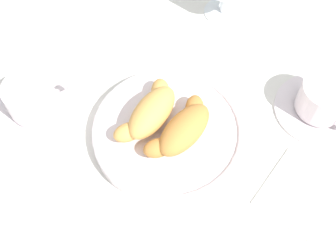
{
  "coord_description": "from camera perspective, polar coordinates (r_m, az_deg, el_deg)",
  "views": [
    {
      "loc": [
        -0.29,
        -0.17,
        0.59
      ],
      "look_at": [
        -0.02,
        0.01,
        0.03
      ],
      "focal_mm": 47.39,
      "sensor_mm": 36.0,
      "label": 1
    }
  ],
  "objects": [
    {
      "name": "folded_napkin",
      "position": [
        0.66,
        17.21,
        -8.54
      ],
      "size": [
        0.12,
        0.12,
        0.01
      ],
      "primitive_type": "cube",
      "rotation": [
        0.0,
        0.0,
        -0.06
      ],
      "color": "silver",
      "rests_on": "ground_plane"
    },
    {
      "name": "coffee_cup_far",
      "position": [
        0.71,
        -16.96,
        3.15
      ],
      "size": [
        0.14,
        0.14,
        0.06
      ],
      "color": "silver",
      "rests_on": "ground_plane"
    },
    {
      "name": "croissant_small",
      "position": [
        0.65,
        -2.31,
        1.81
      ],
      "size": [
        0.14,
        0.06,
        0.04
      ],
      "color": "#D6994C",
      "rests_on": "pastry_plate"
    },
    {
      "name": "croissant_large",
      "position": [
        0.63,
        1.89,
        -0.4
      ],
      "size": [
        0.14,
        0.07,
        0.04
      ],
      "color": "#BC7A38",
      "rests_on": "pastry_plate"
    },
    {
      "name": "pastry_plate",
      "position": [
        0.66,
        0.0,
        -0.77
      ],
      "size": [
        0.23,
        0.23,
        0.02
      ],
      "color": "silver",
      "rests_on": "ground_plane"
    },
    {
      "name": "ground_plane",
      "position": [
        0.68,
        1.51,
        -0.67
      ],
      "size": [
        2.2,
        2.2,
        0.0
      ],
      "primitive_type": "plane",
      "color": "silver"
    },
    {
      "name": "coffee_cup_near",
      "position": [
        0.72,
        19.29,
        3.03
      ],
      "size": [
        0.14,
        0.14,
        0.06
      ],
      "color": "silver",
      "rests_on": "ground_plane"
    }
  ]
}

